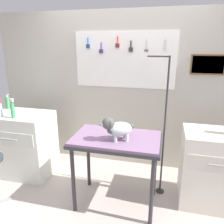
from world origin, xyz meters
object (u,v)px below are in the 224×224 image
at_px(grooming_table, 116,145).
at_px(grooming_arm, 163,134).
at_px(conditioner_bottle, 13,110).
at_px(cabinet_right, 211,169).
at_px(dog, 117,128).
at_px(counter_left, 24,144).

height_order(grooming_table, grooming_arm, grooming_arm).
height_order(grooming_arm, conditioner_bottle, grooming_arm).
relative_size(grooming_table, conditioner_bottle, 3.78).
height_order(grooming_arm, cabinet_right, grooming_arm).
height_order(dog, conditioner_bottle, conditioner_bottle).
xyz_separation_m(counter_left, cabinet_right, (2.51, -0.04, -0.01)).
relative_size(grooming_arm, cabinet_right, 1.91).
distance_m(grooming_arm, counter_left, 1.97).
bearing_deg(grooming_arm, conditioner_bottle, -174.62).
bearing_deg(dog, counter_left, 164.36).
bearing_deg(conditioner_bottle, grooming_table, -5.97).
relative_size(grooming_table, cabinet_right, 1.09).
height_order(counter_left, conditioner_bottle, conditioner_bottle).
bearing_deg(grooming_table, cabinet_right, 14.65).
xyz_separation_m(grooming_arm, dog, (-0.48, -0.42, 0.19)).
bearing_deg(counter_left, grooming_table, -12.56).
bearing_deg(conditioner_bottle, cabinet_right, 3.06).
distance_m(dog, counter_left, 1.61).
bearing_deg(counter_left, dog, -15.64).
bearing_deg(dog, grooming_table, 104.10).
bearing_deg(cabinet_right, conditioner_bottle, -176.94).
bearing_deg(grooming_table, grooming_arm, 33.13).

